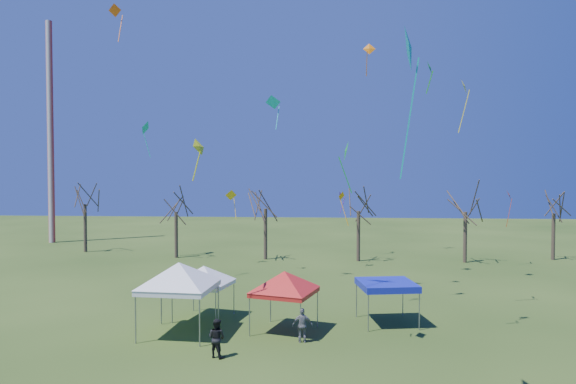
% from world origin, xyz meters
% --- Properties ---
extents(ground, '(140.00, 140.00, 0.00)m').
position_xyz_m(ground, '(0.00, 0.00, 0.00)').
color(ground, '#284315').
rests_on(ground, ground).
extents(radio_mast, '(0.70, 0.70, 25.00)m').
position_xyz_m(radio_mast, '(-28.00, 34.00, 12.50)').
color(radio_mast, silver).
rests_on(radio_mast, ground).
extents(tree_0, '(3.83, 3.83, 8.44)m').
position_xyz_m(tree_0, '(-20.85, 27.38, 6.49)').
color(tree_0, '#3D2D21').
rests_on(tree_0, ground).
extents(tree_1, '(3.42, 3.42, 7.54)m').
position_xyz_m(tree_1, '(-10.77, 24.65, 5.79)').
color(tree_1, '#3D2D21').
rests_on(tree_1, ground).
extents(tree_2, '(3.71, 3.71, 8.18)m').
position_xyz_m(tree_2, '(-2.37, 24.38, 6.29)').
color(tree_2, '#3D2D21').
rests_on(tree_2, ground).
extents(tree_3, '(3.59, 3.59, 7.91)m').
position_xyz_m(tree_3, '(6.03, 24.04, 6.08)').
color(tree_3, '#3D2D21').
rests_on(tree_3, ground).
extents(tree_4, '(3.58, 3.58, 7.89)m').
position_xyz_m(tree_4, '(15.36, 24.00, 6.06)').
color(tree_4, '#3D2D21').
rests_on(tree_4, ground).
extents(tree_5, '(3.39, 3.39, 7.46)m').
position_xyz_m(tree_5, '(23.72, 26.07, 5.73)').
color(tree_5, '#3D2D21').
rests_on(tree_5, ground).
extents(tent_white_west, '(4.61, 4.61, 4.07)m').
position_xyz_m(tent_white_west, '(-3.91, 2.17, 3.29)').
color(tent_white_west, gray).
rests_on(tent_white_west, ground).
extents(tent_white_mid, '(3.66, 3.66, 3.30)m').
position_xyz_m(tent_white_mid, '(-3.38, 5.00, 2.66)').
color(tent_white_mid, gray).
rests_on(tent_white_mid, ground).
extents(tent_red, '(3.77, 3.77, 3.47)m').
position_xyz_m(tent_red, '(1.13, 3.07, 2.80)').
color(tent_red, gray).
rests_on(tent_red, ground).
extents(tent_blue, '(3.20, 3.20, 2.18)m').
position_xyz_m(tent_blue, '(6.32, 4.84, 2.01)').
color(tent_blue, gray).
rests_on(tent_blue, ground).
extents(person_grey, '(0.94, 0.41, 1.59)m').
position_xyz_m(person_grey, '(2.10, 1.49, 0.79)').
color(person_grey, slate).
rests_on(person_grey, ground).
extents(person_dark, '(0.99, 0.90, 1.65)m').
position_xyz_m(person_dark, '(-1.45, -0.71, 0.82)').
color(person_dark, black).
rests_on(person_dark, ground).
extents(kite_7, '(0.92, 0.77, 2.69)m').
position_xyz_m(kite_7, '(-11.16, 12.28, 18.85)').
color(kite_7, '#FF620D').
rests_on(kite_7, ground).
extents(kite_25, '(0.47, 0.73, 1.52)m').
position_xyz_m(kite_25, '(7.91, 2.13, 12.61)').
color(kite_25, '#1F9617').
rests_on(kite_25, ground).
extents(kite_12, '(0.75, 1.10, 3.15)m').
position_xyz_m(kite_12, '(18.57, 22.55, 5.93)').
color(kite_12, '#C03812').
rests_on(kite_12, ground).
extents(kite_1, '(0.71, 0.95, 1.95)m').
position_xyz_m(kite_1, '(-2.50, 0.63, 8.98)').
color(kite_1, '#D2DE17').
rests_on(kite_1, ground).
extents(kite_17, '(0.72, 1.08, 3.10)m').
position_xyz_m(kite_17, '(10.88, 7.63, 12.64)').
color(kite_17, yellow).
rests_on(kite_17, ground).
extents(kite_11, '(1.32, 1.06, 2.48)m').
position_xyz_m(kite_11, '(-0.61, 14.52, 12.90)').
color(kite_11, '#0DC1D1').
rests_on(kite_11, ground).
extents(kite_5, '(0.55, 1.45, 4.67)m').
position_xyz_m(kite_5, '(5.69, -6.09, 11.54)').
color(kite_5, '#0BACA2').
rests_on(kite_5, ground).
extents(kite_19, '(0.65, 0.80, 1.89)m').
position_xyz_m(kite_19, '(4.46, 22.18, 5.93)').
color(kite_19, purple).
rests_on(kite_19, ground).
extents(kite_18, '(0.73, 0.33, 1.88)m').
position_xyz_m(kite_18, '(5.58, 7.66, 14.84)').
color(kite_18, orange).
rests_on(kite_18, ground).
extents(kite_2, '(0.78, 1.41, 3.37)m').
position_xyz_m(kite_2, '(-13.50, 24.24, 12.03)').
color(kite_2, '#0DC39C').
rests_on(kite_2, ground).
extents(kite_27, '(0.62, 0.92, 2.31)m').
position_xyz_m(kite_27, '(4.01, 0.49, 8.74)').
color(kite_27, '#169324').
rests_on(kite_27, ground).
extents(kite_13, '(1.13, 0.93, 2.59)m').
position_xyz_m(kite_13, '(-4.98, 21.44, 5.96)').
color(kite_13, yellow).
rests_on(kite_13, ground).
extents(kite_22, '(1.01, 1.06, 2.88)m').
position_xyz_m(kite_22, '(4.41, 20.34, 5.89)').
color(kite_22, '#FF9D0D').
rests_on(kite_22, ground).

